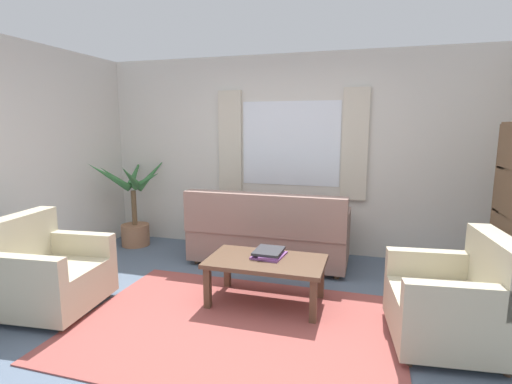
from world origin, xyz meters
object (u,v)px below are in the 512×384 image
(couch, at_px, (268,235))
(book_stack_on_table, at_px, (269,253))
(coffee_table, at_px, (266,265))
(potted_plant, at_px, (134,209))
(armchair_right, at_px, (456,302))
(armchair_left, at_px, (46,273))

(couch, bearing_deg, book_stack_on_table, 105.11)
(coffee_table, xyz_separation_m, potted_plant, (-2.27, 1.25, 0.15))
(book_stack_on_table, bearing_deg, armchair_right, -13.72)
(couch, height_order, potted_plant, potted_plant)
(couch, distance_m, book_stack_on_table, 0.99)
(potted_plant, bearing_deg, coffee_table, -28.92)
(armchair_left, height_order, armchair_right, same)
(armchair_right, bearing_deg, couch, -132.41)
(armchair_left, distance_m, potted_plant, 1.98)
(couch, bearing_deg, armchair_left, 46.49)
(coffee_table, height_order, potted_plant, potted_plant)
(armchair_left, height_order, coffee_table, armchair_left)
(armchair_right, height_order, coffee_table, armchair_right)
(armchair_left, bearing_deg, couch, -48.85)
(book_stack_on_table, relative_size, potted_plant, 0.28)
(potted_plant, bearing_deg, book_stack_on_table, -26.93)
(couch, xyz_separation_m, armchair_left, (-1.65, -1.74, -0.01))
(couch, distance_m, coffee_table, 1.08)
(couch, xyz_separation_m, coffee_table, (0.25, -1.05, 0.01))
(couch, xyz_separation_m, book_stack_on_table, (0.26, -0.95, 0.10))
(coffee_table, bearing_deg, couch, 103.57)
(armchair_right, xyz_separation_m, potted_plant, (-3.85, 1.54, 0.18))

